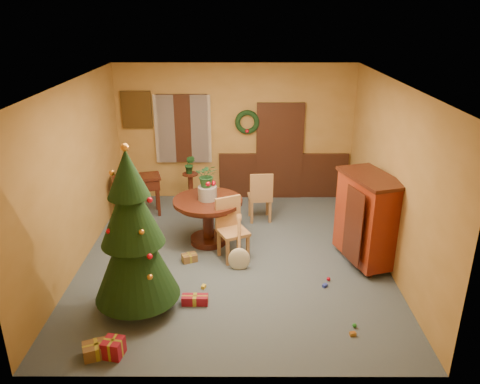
{
  "coord_description": "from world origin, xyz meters",
  "views": [
    {
      "loc": [
        0.12,
        -6.94,
        3.94
      ],
      "look_at": [
        0.1,
        0.4,
        1.03
      ],
      "focal_mm": 35.0,
      "sensor_mm": 36.0,
      "label": 1
    }
  ],
  "objects_px": {
    "chair_near": "(231,226)",
    "writing_desk": "(137,186)",
    "sideboard": "(368,217)",
    "christmas_tree": "(133,235)",
    "dining_table": "(208,213)"
  },
  "relations": [
    {
      "from": "dining_table",
      "to": "chair_near",
      "type": "distance_m",
      "value": 0.64
    },
    {
      "from": "dining_table",
      "to": "writing_desk",
      "type": "height_order",
      "value": "dining_table"
    },
    {
      "from": "writing_desk",
      "to": "sideboard",
      "type": "height_order",
      "value": "sideboard"
    },
    {
      "from": "christmas_tree",
      "to": "chair_near",
      "type": "bearing_deg",
      "value": 49.57
    },
    {
      "from": "writing_desk",
      "to": "sideboard",
      "type": "relative_size",
      "value": 0.68
    },
    {
      "from": "dining_table",
      "to": "christmas_tree",
      "type": "relative_size",
      "value": 0.51
    },
    {
      "from": "sideboard",
      "to": "christmas_tree",
      "type": "bearing_deg",
      "value": -159.51
    },
    {
      "from": "chair_near",
      "to": "christmas_tree",
      "type": "bearing_deg",
      "value": -130.43
    },
    {
      "from": "chair_near",
      "to": "christmas_tree",
      "type": "xyz_separation_m",
      "value": [
        -1.26,
        -1.48,
        0.58
      ]
    },
    {
      "from": "writing_desk",
      "to": "sideboard",
      "type": "bearing_deg",
      "value": -24.52
    },
    {
      "from": "chair_near",
      "to": "sideboard",
      "type": "xyz_separation_m",
      "value": [
        2.19,
        -0.19,
        0.25
      ]
    },
    {
      "from": "chair_near",
      "to": "christmas_tree",
      "type": "relative_size",
      "value": 0.43
    },
    {
      "from": "chair_near",
      "to": "writing_desk",
      "type": "bearing_deg",
      "value": 138.64
    },
    {
      "from": "christmas_tree",
      "to": "writing_desk",
      "type": "relative_size",
      "value": 2.34
    },
    {
      "from": "chair_near",
      "to": "dining_table",
      "type": "bearing_deg",
      "value": 130.32
    }
  ]
}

